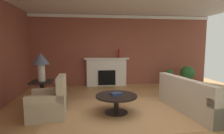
{
  "coord_description": "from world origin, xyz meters",
  "views": [
    {
      "loc": [
        -1.27,
        -4.29,
        1.64
      ],
      "look_at": [
        -0.57,
        1.15,
        1.0
      ],
      "focal_mm": 29.64,
      "sensor_mm": 36.0,
      "label": 1
    }
  ],
  "objects_px": {
    "sofa": "(195,100)",
    "vase_tall_corner": "(169,78)",
    "table_lamp": "(41,61)",
    "vase_mantel_right": "(120,53)",
    "fireplace": "(106,73)",
    "armchair_near_window": "(50,104)",
    "coffee_table": "(116,100)",
    "side_table": "(42,92)",
    "potted_plant": "(187,75)"
  },
  "relations": [
    {
      "from": "sofa",
      "to": "vase_tall_corner",
      "type": "xyz_separation_m",
      "value": [
        0.69,
        2.96,
        0.03
      ]
    },
    {
      "from": "table_lamp",
      "to": "vase_mantel_right",
      "type": "height_order",
      "value": "vase_mantel_right"
    },
    {
      "from": "table_lamp",
      "to": "vase_mantel_right",
      "type": "bearing_deg",
      "value": 42.99
    },
    {
      "from": "fireplace",
      "to": "sofa",
      "type": "relative_size",
      "value": 0.82
    },
    {
      "from": "fireplace",
      "to": "armchair_near_window",
      "type": "distance_m",
      "value": 3.58
    },
    {
      "from": "table_lamp",
      "to": "vase_tall_corner",
      "type": "xyz_separation_m",
      "value": [
        4.53,
        2.09,
        -0.9
      ]
    },
    {
      "from": "coffee_table",
      "to": "side_table",
      "type": "height_order",
      "value": "side_table"
    },
    {
      "from": "potted_plant",
      "to": "sofa",
      "type": "bearing_deg",
      "value": -115.9
    },
    {
      "from": "fireplace",
      "to": "table_lamp",
      "type": "xyz_separation_m",
      "value": [
        -1.96,
        -2.39,
        0.68
      ]
    },
    {
      "from": "armchair_near_window",
      "to": "potted_plant",
      "type": "xyz_separation_m",
      "value": [
        4.79,
        2.58,
        0.19
      ]
    },
    {
      "from": "fireplace",
      "to": "sofa",
      "type": "distance_m",
      "value": 3.77
    },
    {
      "from": "vase_mantel_right",
      "to": "potted_plant",
      "type": "distance_m",
      "value": 2.8
    },
    {
      "from": "side_table",
      "to": "vase_mantel_right",
      "type": "height_order",
      "value": "vase_mantel_right"
    },
    {
      "from": "table_lamp",
      "to": "potted_plant",
      "type": "xyz_separation_m",
      "value": [
        5.13,
        1.78,
        -0.73
      ]
    },
    {
      "from": "potted_plant",
      "to": "fireplace",
      "type": "bearing_deg",
      "value": 169.16
    },
    {
      "from": "sofa",
      "to": "potted_plant",
      "type": "distance_m",
      "value": 2.96
    },
    {
      "from": "fireplace",
      "to": "vase_mantel_right",
      "type": "height_order",
      "value": "vase_mantel_right"
    },
    {
      "from": "coffee_table",
      "to": "vase_tall_corner",
      "type": "distance_m",
      "value": 3.87
    },
    {
      "from": "fireplace",
      "to": "side_table",
      "type": "distance_m",
      "value": 3.1
    },
    {
      "from": "sofa",
      "to": "table_lamp",
      "type": "xyz_separation_m",
      "value": [
        -3.84,
        0.87,
        0.93
      ]
    },
    {
      "from": "vase_tall_corner",
      "to": "vase_mantel_right",
      "type": "bearing_deg",
      "value": 172.93
    },
    {
      "from": "coffee_table",
      "to": "vase_tall_corner",
      "type": "xyz_separation_m",
      "value": [
        2.63,
        2.83,
        -0.01
      ]
    },
    {
      "from": "side_table",
      "to": "vase_tall_corner",
      "type": "relative_size",
      "value": 1.07
    },
    {
      "from": "coffee_table",
      "to": "table_lamp",
      "type": "distance_m",
      "value": 2.22
    },
    {
      "from": "side_table",
      "to": "vase_tall_corner",
      "type": "xyz_separation_m",
      "value": [
        4.53,
        2.09,
        -0.07
      ]
    },
    {
      "from": "sofa",
      "to": "table_lamp",
      "type": "height_order",
      "value": "table_lamp"
    },
    {
      "from": "sofa",
      "to": "table_lamp",
      "type": "relative_size",
      "value": 2.92
    },
    {
      "from": "fireplace",
      "to": "vase_mantel_right",
      "type": "bearing_deg",
      "value": -5.12
    },
    {
      "from": "vase_tall_corner",
      "to": "vase_mantel_right",
      "type": "xyz_separation_m",
      "value": [
        -2.02,
        0.25,
        0.99
      ]
    },
    {
      "from": "armchair_near_window",
      "to": "table_lamp",
      "type": "xyz_separation_m",
      "value": [
        -0.34,
        0.8,
        0.92
      ]
    },
    {
      "from": "sofa",
      "to": "armchair_near_window",
      "type": "xyz_separation_m",
      "value": [
        -3.5,
        0.07,
        0.01
      ]
    },
    {
      "from": "vase_mantel_right",
      "to": "armchair_near_window",
      "type": "bearing_deg",
      "value": -124.65
    },
    {
      "from": "armchair_near_window",
      "to": "table_lamp",
      "type": "bearing_deg",
      "value": 113.23
    },
    {
      "from": "potted_plant",
      "to": "side_table",
      "type": "bearing_deg",
      "value": -160.81
    },
    {
      "from": "coffee_table",
      "to": "vase_tall_corner",
      "type": "relative_size",
      "value": 1.53
    },
    {
      "from": "coffee_table",
      "to": "vase_mantel_right",
      "type": "relative_size",
      "value": 2.86
    },
    {
      "from": "armchair_near_window",
      "to": "table_lamp",
      "type": "distance_m",
      "value": 1.26
    },
    {
      "from": "vase_tall_corner",
      "to": "side_table",
      "type": "bearing_deg",
      "value": -155.21
    },
    {
      "from": "armchair_near_window",
      "to": "side_table",
      "type": "xyz_separation_m",
      "value": [
        -0.34,
        0.8,
        0.09
      ]
    },
    {
      "from": "sofa",
      "to": "potted_plant",
      "type": "height_order",
      "value": "sofa"
    },
    {
      "from": "side_table",
      "to": "vase_mantel_right",
      "type": "distance_m",
      "value": 3.56
    },
    {
      "from": "table_lamp",
      "to": "armchair_near_window",
      "type": "bearing_deg",
      "value": -66.77
    },
    {
      "from": "side_table",
      "to": "vase_mantel_right",
      "type": "bearing_deg",
      "value": 42.99
    },
    {
      "from": "armchair_near_window",
      "to": "sofa",
      "type": "bearing_deg",
      "value": -1.21
    },
    {
      "from": "sofa",
      "to": "coffee_table",
      "type": "bearing_deg",
      "value": 176.16
    },
    {
      "from": "coffee_table",
      "to": "side_table",
      "type": "distance_m",
      "value": 2.04
    },
    {
      "from": "fireplace",
      "to": "coffee_table",
      "type": "distance_m",
      "value": 3.14
    },
    {
      "from": "potted_plant",
      "to": "vase_tall_corner",
      "type": "bearing_deg",
      "value": 152.91
    },
    {
      "from": "sofa",
      "to": "side_table",
      "type": "xyz_separation_m",
      "value": [
        -3.84,
        0.87,
        0.1
      ]
    },
    {
      "from": "table_lamp",
      "to": "potted_plant",
      "type": "bearing_deg",
      "value": 19.19
    }
  ]
}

